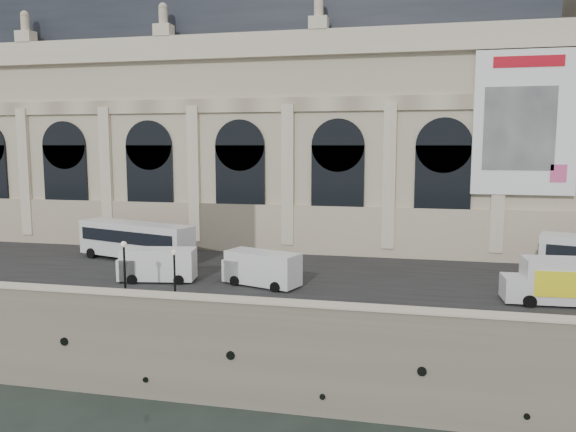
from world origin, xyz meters
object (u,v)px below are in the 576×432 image
(lamp_left, at_px, (125,271))
(lamp_right, at_px, (175,277))
(van_b, at_px, (154,265))
(box_truck, at_px, (567,282))
(bus_left, at_px, (136,240))
(van_c, at_px, (259,268))

(lamp_left, distance_m, lamp_right, 4.04)
(lamp_left, relative_size, lamp_right, 1.09)
(van_b, bearing_deg, lamp_left, -86.54)
(van_b, relative_size, box_truck, 0.78)
(lamp_right, bearing_deg, van_b, 126.80)
(box_truck, distance_m, lamp_right, 27.19)
(van_b, bearing_deg, bus_left, 126.91)
(van_c, bearing_deg, bus_left, 155.03)
(bus_left, xyz_separation_m, lamp_left, (5.59, -12.39, 0.03))
(van_c, distance_m, box_truck, 22.28)
(lamp_right, bearing_deg, van_c, 55.72)
(van_c, relative_size, box_truck, 0.80)
(van_c, bearing_deg, lamp_right, -124.28)
(van_c, distance_m, lamp_right, 7.67)
(lamp_right, bearing_deg, bus_left, 126.86)
(van_c, bearing_deg, van_b, -176.53)
(van_c, bearing_deg, lamp_left, -144.60)
(van_c, height_order, lamp_left, lamp_left)
(van_b, distance_m, box_truck, 30.92)
(box_truck, xyz_separation_m, lamp_right, (-26.58, -5.71, 0.31))
(bus_left, height_order, van_c, bus_left)
(van_c, bearing_deg, box_truck, -1.57)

